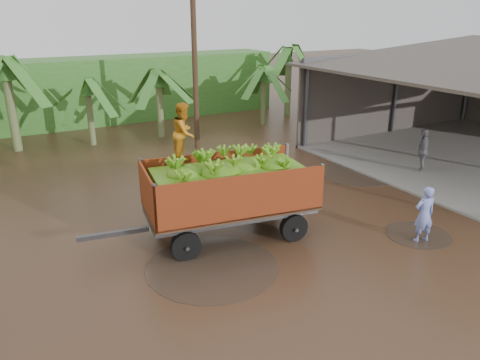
# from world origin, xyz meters

# --- Properties ---
(ground) EXTENTS (100.00, 100.00, 0.00)m
(ground) POSITION_xyz_m (0.00, 0.00, 0.00)
(ground) COLOR black
(ground) RESTS_ON ground
(packing_shed) EXTENTS (12.78, 10.80, 4.76)m
(packing_shed) POSITION_xyz_m (11.77, 1.77, 2.50)
(packing_shed) COLOR gray
(packing_shed) RESTS_ON ground
(hedge_north) EXTENTS (22.00, 3.00, 3.60)m
(hedge_north) POSITION_xyz_m (-2.00, 16.00, 1.80)
(hedge_north) COLOR #2D661E
(hedge_north) RESTS_ON ground
(banana_trailer) EXTENTS (6.58, 2.96, 3.79)m
(banana_trailer) POSITION_xyz_m (-2.04, -0.52, 1.42)
(banana_trailer) COLOR #AF3D19
(banana_trailer) RESTS_ON ground
(man_blue) EXTENTS (0.67, 0.53, 1.62)m
(man_blue) POSITION_xyz_m (2.42, -3.53, 0.81)
(man_blue) COLOR #7484D5
(man_blue) RESTS_ON ground
(man_grey) EXTENTS (1.05, 1.03, 1.77)m
(man_grey) POSITION_xyz_m (7.13, 0.54, 0.89)
(man_grey) COLOR slate
(man_grey) RESTS_ON ground
(utility_pole) EXTENTS (1.20, 0.24, 8.77)m
(utility_pole) POSITION_xyz_m (0.93, 8.19, 4.44)
(utility_pole) COLOR #47301E
(utility_pole) RESTS_ON ground
(banana_plants) EXTENTS (24.02, 20.35, 4.36)m
(banana_plants) POSITION_xyz_m (-5.49, 6.92, 1.90)
(banana_plants) COLOR #2D661E
(banana_plants) RESTS_ON ground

